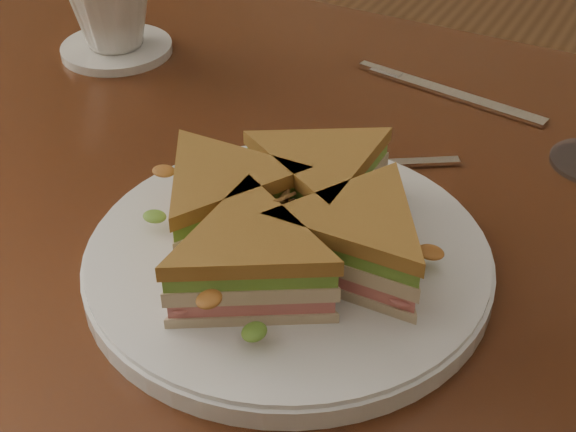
{
  "coord_description": "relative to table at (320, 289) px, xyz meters",
  "views": [
    {
      "loc": [
        0.24,
        -0.5,
        1.15
      ],
      "look_at": [
        0.01,
        -0.09,
        0.8
      ],
      "focal_mm": 50.0,
      "sensor_mm": 36.0,
      "label": 1
    }
  ],
  "objects": [
    {
      "name": "knife",
      "position": [
        0.02,
        0.24,
        0.1
      ],
      "size": [
        0.21,
        0.05,
        0.0
      ],
      "rotation": [
        0.0,
        0.0,
        -0.15
      ],
      "color": "silver",
      "rests_on": "table"
    },
    {
      "name": "coffee_cup",
      "position": [
        -0.34,
        0.15,
        0.16
      ],
      "size": [
        0.12,
        0.12,
        0.09
      ],
      "primitive_type": "imported",
      "rotation": [
        0.0,
        0.0,
        0.16
      ],
      "color": "silver",
      "rests_on": "saucer"
    },
    {
      "name": "plate",
      "position": [
        0.01,
        -0.09,
        0.11
      ],
      "size": [
        0.31,
        0.31,
        0.02
      ],
      "primitive_type": "cylinder",
      "color": "silver",
      "rests_on": "table"
    },
    {
      "name": "spoon",
      "position": [
        -0.03,
        0.04,
        0.1
      ],
      "size": [
        0.16,
        0.11,
        0.01
      ],
      "rotation": [
        0.0,
        0.0,
        0.57
      ],
      "color": "silver",
      "rests_on": "table"
    },
    {
      "name": "sandwich_wedges",
      "position": [
        0.01,
        -0.09,
        0.14
      ],
      "size": [
        0.25,
        0.25,
        0.06
      ],
      "color": "beige",
      "rests_on": "plate"
    },
    {
      "name": "saucer",
      "position": [
        -0.34,
        0.15,
        0.1
      ],
      "size": [
        0.13,
        0.13,
        0.01
      ],
      "primitive_type": "cylinder",
      "color": "silver",
      "rests_on": "table"
    },
    {
      "name": "table",
      "position": [
        0.0,
        0.0,
        0.0
      ],
      "size": [
        1.2,
        0.8,
        0.75
      ],
      "color": "#33170B",
      "rests_on": "ground"
    },
    {
      "name": "crisps_mound",
      "position": [
        0.01,
        -0.09,
        0.14
      ],
      "size": [
        0.09,
        0.09,
        0.05
      ],
      "primitive_type": null,
      "color": "#BE5218",
      "rests_on": "plate"
    }
  ]
}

